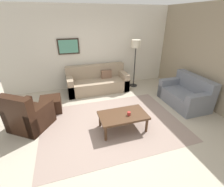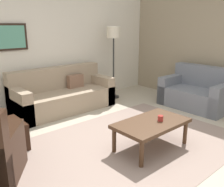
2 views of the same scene
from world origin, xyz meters
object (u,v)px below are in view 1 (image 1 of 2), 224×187
object	(u,v)px
armchair_leather	(28,117)
lamp_standing	(136,49)
ottoman	(51,104)
coffee_table	(123,116)
cup	(129,114)
couch_loveseat	(186,95)
framed_artwork	(68,46)
couch_main	(97,82)

from	to	relation	value
armchair_leather	lamp_standing	bearing A→B (deg)	25.32
ottoman	coffee_table	distance (m)	2.14
armchair_leather	cup	bearing A→B (deg)	-18.69
cup	coffee_table	bearing A→B (deg)	150.40
cup	lamp_standing	size ratio (longest dim) A/B	0.05
lamp_standing	cup	bearing A→B (deg)	-116.97
couch_loveseat	framed_artwork	xyz separation A→B (m)	(-3.18, 2.22, 1.23)
couch_loveseat	coffee_table	bearing A→B (deg)	-166.01
couch_loveseat	cup	size ratio (longest dim) A/B	17.22
couch_loveseat	cup	xyz separation A→B (m)	(-2.14, -0.63, 0.15)
armchair_leather	framed_artwork	bearing A→B (deg)	60.26
couch_main	couch_loveseat	size ratio (longest dim) A/B	1.48
couch_loveseat	lamp_standing	size ratio (longest dim) A/B	0.83
armchair_leather	cup	size ratio (longest dim) A/B	13.50
couch_main	coffee_table	distance (m)	2.39
armchair_leather	cup	xyz separation A→B (m)	(2.23, -0.76, 0.14)
cup	framed_artwork	size ratio (longest dim) A/B	0.12
couch_main	cup	size ratio (longest dim) A/B	25.48
coffee_table	ottoman	bearing A→B (deg)	140.23
armchair_leather	coffee_table	world-z (taller)	armchair_leather
lamp_standing	couch_main	bearing A→B (deg)	177.45
couch_main	ottoman	distance (m)	1.87
coffee_table	lamp_standing	xyz separation A→B (m)	(1.33, 2.32, 1.05)
ottoman	framed_artwork	size ratio (longest dim) A/B	0.80
couch_main	couch_loveseat	xyz separation A→B (m)	(2.34, -1.82, -0.00)
armchair_leather	coffee_table	bearing A→B (deg)	-18.03
couch_main	couch_loveseat	world-z (taller)	same
couch_main	cup	world-z (taller)	couch_main
couch_main	coffee_table	xyz separation A→B (m)	(0.08, -2.38, 0.06)
couch_loveseat	framed_artwork	size ratio (longest dim) A/B	2.02
couch_main	framed_artwork	world-z (taller)	framed_artwork
couch_main	couch_loveseat	bearing A→B (deg)	-37.86
couch_main	ottoman	bearing A→B (deg)	-146.95
coffee_table	cup	xyz separation A→B (m)	(0.12, -0.07, 0.09)
couch_loveseat	framed_artwork	bearing A→B (deg)	145.14
framed_artwork	armchair_leather	bearing A→B (deg)	-119.74
couch_main	coffee_table	size ratio (longest dim) A/B	1.91
armchair_leather	lamp_standing	size ratio (longest dim) A/B	0.65
couch_loveseat	ottoman	distance (m)	3.99
couch_loveseat	cup	distance (m)	2.24
ottoman	coffee_table	world-z (taller)	coffee_table
couch_main	cup	bearing A→B (deg)	-85.38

